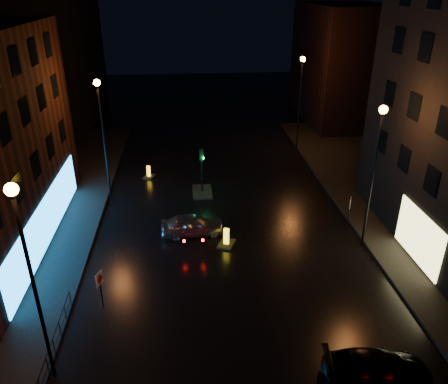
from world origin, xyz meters
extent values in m
plane|color=black|center=(0.00, 0.00, 0.00)|extent=(120.00, 120.00, 0.00)
cube|color=black|center=(14.00, 8.00, 0.07)|extent=(12.00, 44.00, 0.15)
cube|color=black|center=(-16.00, 35.00, 7.00)|extent=(8.00, 16.00, 14.00)
cube|color=black|center=(15.00, 32.00, 6.00)|extent=(8.00, 14.00, 12.00)
cylinder|color=black|center=(-7.80, -2.00, 4.00)|extent=(0.14, 0.14, 8.00)
cylinder|color=black|center=(-7.80, -2.00, 8.00)|extent=(0.20, 0.20, 0.25)
sphere|color=orange|center=(-7.80, -2.00, 8.15)|extent=(0.44, 0.44, 0.44)
cylinder|color=black|center=(-7.80, 14.00, 4.00)|extent=(0.14, 0.14, 8.00)
cylinder|color=black|center=(-7.80, 14.00, 8.00)|extent=(0.20, 0.20, 0.25)
sphere|color=orange|center=(-7.80, 14.00, 8.15)|extent=(0.44, 0.44, 0.44)
cylinder|color=black|center=(7.80, 6.00, 4.00)|extent=(0.14, 0.14, 8.00)
cylinder|color=black|center=(7.80, 6.00, 8.00)|extent=(0.20, 0.20, 0.25)
sphere|color=orange|center=(7.80, 6.00, 8.15)|extent=(0.44, 0.44, 0.44)
cylinder|color=black|center=(7.80, 22.00, 4.00)|extent=(0.14, 0.14, 8.00)
cylinder|color=black|center=(7.80, 22.00, 8.00)|extent=(0.20, 0.20, 0.25)
sphere|color=orange|center=(7.80, 22.00, 8.15)|extent=(0.44, 0.44, 0.44)
cube|color=black|center=(-1.20, 14.00, 0.06)|extent=(1.40, 2.40, 0.12)
cylinder|color=black|center=(-1.20, 14.00, 1.40)|extent=(0.12, 0.12, 2.80)
cube|color=black|center=(-1.20, 14.00, 3.00)|extent=(0.28, 0.22, 0.90)
cylinder|color=#0CFF59|center=(-1.06, 14.00, 2.72)|extent=(0.05, 0.18, 0.18)
cylinder|color=black|center=(-8.00, -1.00, 0.97)|extent=(0.05, 6.00, 0.05)
cylinder|color=black|center=(-8.00, -1.00, 0.50)|extent=(0.04, 6.00, 0.04)
cylinder|color=black|center=(-8.00, -1.00, 0.50)|extent=(0.04, 0.04, 1.00)
cylinder|color=black|center=(-8.00, 2.00, 0.50)|extent=(0.04, 0.04, 1.00)
imported|color=#A4A7AC|center=(-2.07, 8.25, 0.65)|extent=(3.89, 1.78, 1.30)
imported|color=black|center=(4.72, -3.35, 0.61)|extent=(4.34, 2.16, 1.21)
cube|color=black|center=(-0.13, 6.80, 0.05)|extent=(1.26, 1.47, 0.10)
cube|color=yellow|center=(-0.13, 6.80, 0.57)|extent=(0.34, 0.29, 1.04)
cube|color=black|center=(-0.13, 6.80, 0.57)|extent=(0.29, 0.14, 0.62)
cube|color=black|center=(-5.27, 17.20, 0.05)|extent=(1.05, 1.27, 0.09)
cube|color=#FFB119|center=(-5.27, 17.20, 0.50)|extent=(0.29, 0.24, 0.91)
cube|color=black|center=(-5.27, 17.20, 0.50)|extent=(0.26, 0.11, 0.54)
cylinder|color=black|center=(-6.50, 1.84, 0.99)|extent=(0.05, 0.05, 1.98)
cube|color=silver|center=(-6.50, 1.84, 1.71)|extent=(0.22, 0.48, 0.68)
cylinder|color=#B20C0C|center=(-6.47, 1.83, 1.71)|extent=(0.16, 0.38, 0.40)
cylinder|color=black|center=(7.73, 8.24, 0.97)|extent=(0.05, 0.05, 1.94)
cube|color=silver|center=(7.73, 8.24, 1.68)|extent=(0.24, 0.46, 0.66)
cylinder|color=#B20C0C|center=(7.70, 8.25, 1.68)|extent=(0.17, 0.36, 0.39)
camera|label=1|loc=(-2.31, -14.90, 14.04)|focal=35.00mm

